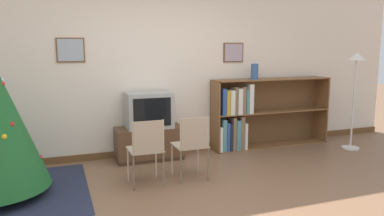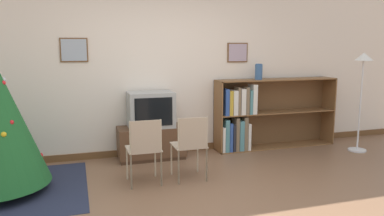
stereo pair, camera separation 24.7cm
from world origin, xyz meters
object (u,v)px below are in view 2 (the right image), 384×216
vase (259,72)px  tv_console (151,143)px  television (151,110)px  folding_chair_right (191,144)px  folding_chair_left (145,147)px  bookshelf (254,116)px  standing_lamp (362,76)px

vase → tv_console: bearing=-178.8°
tv_console → television: television is taller
tv_console → folding_chair_right: size_ratio=1.20×
tv_console → folding_chair_left: (-0.29, -1.05, 0.23)m
television → bookshelf: bookshelf is taller
television → folding_chair_right: 1.12m
television → folding_chair_left: bearing=-105.3°
tv_console → television: (-0.00, -0.00, 0.50)m
tv_console → folding_chair_left: bearing=-105.3°
television → bookshelf: size_ratio=0.32×
tv_console → folding_chair_left: folding_chair_left is taller
folding_chair_left → standing_lamp: standing_lamp is taller
tv_console → folding_chair_left: 1.12m
bookshelf → standing_lamp: standing_lamp is taller
television → vase: size_ratio=2.62×
folding_chair_right → standing_lamp: bearing=9.2°
tv_console → bookshelf: (1.71, 0.05, 0.30)m
standing_lamp → tv_console: bearing=169.9°
tv_console → television: bearing=-90.0°
television → standing_lamp: 3.32m
folding_chair_left → folding_chair_right: bearing=0.0°
tv_console → standing_lamp: 3.43m
television → standing_lamp: size_ratio=0.42×
standing_lamp → television: bearing=169.9°
television → folding_chair_left: 1.12m
folding_chair_left → standing_lamp: bearing=7.7°
tv_console → vase: 2.03m
tv_console → vase: (1.76, 0.04, 1.02)m
standing_lamp → bookshelf: bearing=157.6°
folding_chair_right → tv_console: bearing=105.3°
tv_console → television: 0.50m
tv_console → television: size_ratio=1.49×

